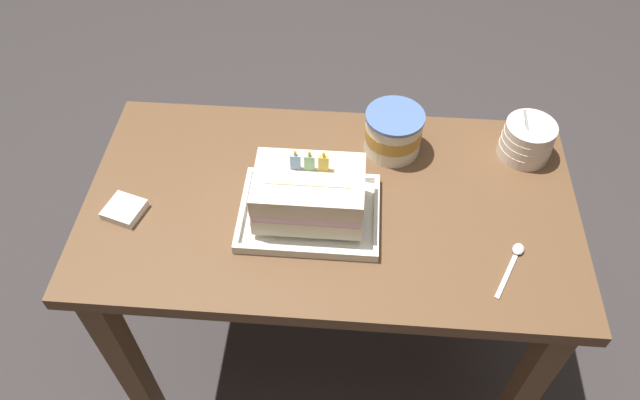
% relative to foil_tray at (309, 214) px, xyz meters
% --- Properties ---
extents(ground_plane, '(8.00, 8.00, 0.00)m').
position_rel_foil_tray_xyz_m(ground_plane, '(0.04, 0.05, -0.77)').
color(ground_plane, '#383333').
extents(dining_table, '(1.15, 0.62, 0.77)m').
position_rel_foil_tray_xyz_m(dining_table, '(0.04, 0.05, -0.14)').
color(dining_table, brown).
rests_on(dining_table, ground_plane).
extents(foil_tray, '(0.32, 0.24, 0.02)m').
position_rel_foil_tray_xyz_m(foil_tray, '(0.00, 0.00, 0.00)').
color(foil_tray, silver).
rests_on(foil_tray, dining_table).
extents(birthday_cake, '(0.24, 0.16, 0.16)m').
position_rel_foil_tray_xyz_m(birthday_cake, '(-0.00, 0.00, 0.07)').
color(birthday_cake, beige).
rests_on(birthday_cake, foil_tray).
extents(bowl_stack, '(0.13, 0.13, 0.13)m').
position_rel_foil_tray_xyz_m(bowl_stack, '(0.51, 0.24, 0.04)').
color(bowl_stack, silver).
rests_on(bowl_stack, dining_table).
extents(ice_cream_tub, '(0.14, 0.14, 0.11)m').
position_rel_foil_tray_xyz_m(ice_cream_tub, '(0.19, 0.23, 0.05)').
color(ice_cream_tub, silver).
rests_on(ice_cream_tub, dining_table).
extents(serving_spoon_near_tray, '(0.08, 0.15, 0.01)m').
position_rel_foil_tray_xyz_m(serving_spoon_near_tray, '(0.45, -0.08, -0.00)').
color(serving_spoon_near_tray, silver).
rests_on(serving_spoon_near_tray, dining_table).
extents(napkin_pile, '(0.10, 0.10, 0.02)m').
position_rel_foil_tray_xyz_m(napkin_pile, '(-0.42, -0.02, 0.00)').
color(napkin_pile, white).
rests_on(napkin_pile, dining_table).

